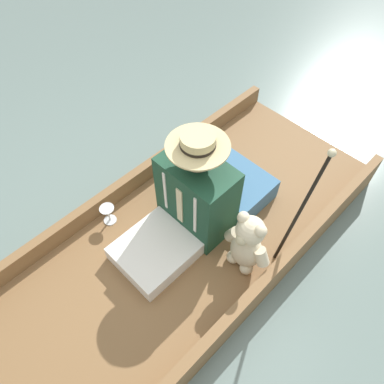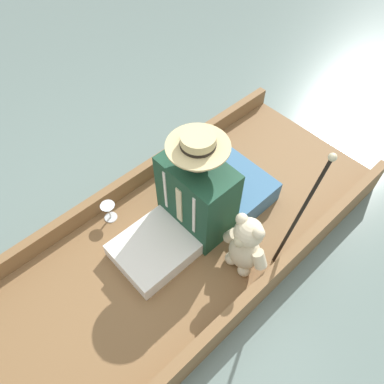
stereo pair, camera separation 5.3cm
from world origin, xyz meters
name	(u,v)px [view 2 (the right image)]	position (x,y,z in m)	size (l,w,h in m)	color
ground_plane	(180,253)	(0.00, 0.00, 0.00)	(16.00, 16.00, 0.00)	slate
punt_boat	(180,247)	(0.00, 0.00, 0.09)	(1.17, 2.85, 0.28)	brown
seat_cushion	(231,184)	(0.06, -0.53, 0.23)	(0.54, 0.38, 0.16)	teal
seated_person	(188,203)	(0.04, -0.12, 0.42)	(0.45, 0.75, 0.77)	white
teddy_bear	(245,246)	(-0.36, -0.18, 0.36)	(0.32, 0.19, 0.45)	beige
wine_glass	(108,209)	(0.45, 0.21, 0.25)	(0.09, 0.09, 0.14)	silver
walking_cane	(306,204)	(-0.48, -0.48, 0.60)	(0.04, 0.27, 0.77)	black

